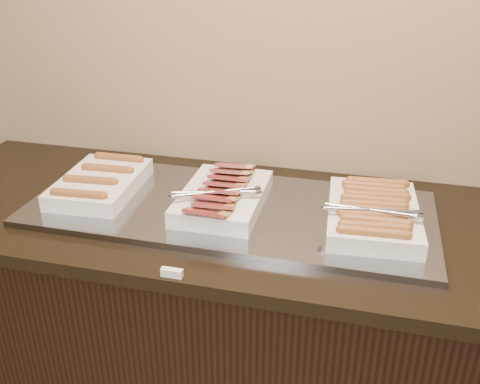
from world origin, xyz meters
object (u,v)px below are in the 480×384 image
Objects in this scene: counter at (228,328)px; dish_center at (223,196)px; dish_left at (101,183)px; dish_right at (373,213)px; warming_tray at (230,209)px.

dish_center is (-0.01, -0.00, 0.50)m from counter.
counter is at bearing 18.79° from dish_center.
dish_left is 0.40m from dish_center.
dish_center reaches higher than dish_left.
dish_right reaches higher than counter.
counter is at bearing 180.00° from warming_tray.
warming_tray is 0.42m from dish_right.
dish_left is 0.94× the size of dish_center.
dish_center is 0.98× the size of dish_right.
counter is 5.34× the size of dish_right.
dish_left is (-0.42, -0.00, 0.04)m from warming_tray.
warming_tray is 0.05m from dish_center.
counter is 0.66m from dish_right.
dish_center is at bearing -168.35° from warming_tray.
dish_center is at bearing -160.72° from counter.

